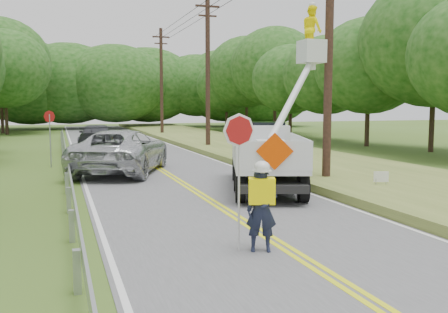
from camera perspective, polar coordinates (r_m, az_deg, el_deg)
name	(u,v)px	position (r m, az deg, el deg)	size (l,w,h in m)	color
ground	(342,285)	(8.44, 13.66, -14.36)	(140.00, 140.00, 0.00)	#405B19
road	(165,172)	(21.29, -6.94, -1.83)	(7.20, 96.00, 0.03)	#535356
guardrail	(67,161)	(21.69, -17.91, -0.50)	(0.18, 48.00, 0.77)	#A1A5AA
utility_poles	(247,59)	(25.53, 2.73, 11.34)	(1.60, 43.30, 10.00)	black
tall_grass_verge	(310,163)	(23.75, 10.07, -0.73)	(7.00, 96.00, 0.30)	#586A2F
treeline_right	(331,66)	(39.44, 12.42, 10.35)	(12.01, 52.18, 10.85)	#332319
treeline_horizon	(89,84)	(62.96, -15.56, 8.19)	(57.45, 14.57, 10.76)	#10400D
flagger	(261,203)	(9.68, 4.34, -5.41)	(1.10, 0.58, 2.74)	#191E33
bucket_truck	(267,145)	(17.77, 5.04, 1.38)	(4.27, 6.75, 6.37)	black
suv_silver	(122,151)	(21.38, -11.84, 0.63)	(3.07, 6.65, 1.85)	silver
suv_darkgrey	(97,137)	(33.15, -14.66, 2.25)	(2.26, 5.56, 1.61)	#383A3F
stop_sign_permanent	(50,130)	(24.04, -19.69, 2.99)	(0.50, 0.31, 2.66)	#A1A5AA
yard_sign	(381,178)	(16.97, 17.89, -2.36)	(0.49, 0.17, 0.73)	white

